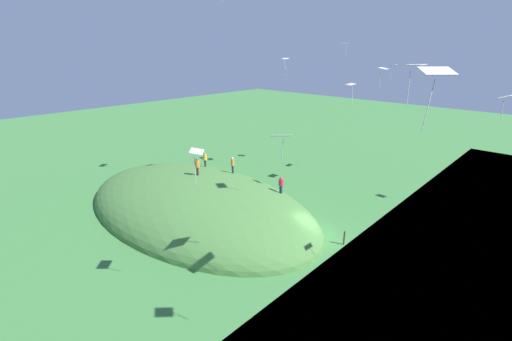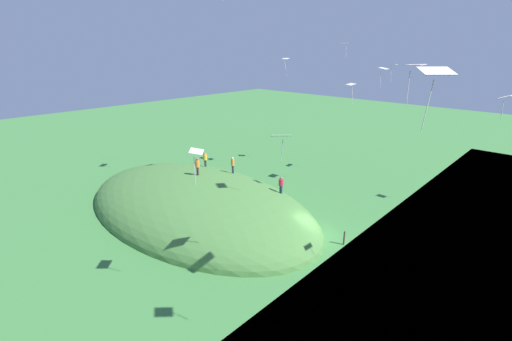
{
  "view_description": "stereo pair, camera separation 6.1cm",
  "coord_description": "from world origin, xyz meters",
  "px_view_note": "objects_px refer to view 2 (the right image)",
  "views": [
    {
      "loc": [
        -14.31,
        22.69,
        15.09
      ],
      "look_at": [
        5.48,
        1.34,
        4.94
      ],
      "focal_mm": 24.77,
      "sensor_mm": 36.0,
      "label": 1
    },
    {
      "loc": [
        -14.36,
        22.65,
        15.09
      ],
      "look_at": [
        5.48,
        1.34,
        4.94
      ],
      "focal_mm": 24.77,
      "sensor_mm": 36.0,
      "label": 2
    }
  ],
  "objects_px": {
    "kite_2": "(393,66)",
    "kite_4": "(383,69)",
    "kite_10": "(345,44)",
    "kite_11": "(436,74)",
    "kite_7": "(505,98)",
    "kite_9": "(351,86)",
    "kite_14": "(281,137)",
    "mooring_post": "(344,238)",
    "person_with_child": "(205,158)",
    "kite_6": "(196,153)",
    "person_on_hilltop": "(281,183)",
    "kite_12": "(285,60)",
    "person_watching_kites": "(233,163)",
    "kite_1": "(415,67)",
    "person_near_shore": "(197,164)"
  },
  "relations": [
    {
      "from": "kite_2",
      "to": "kite_4",
      "type": "height_order",
      "value": "kite_2"
    },
    {
      "from": "kite_10",
      "to": "kite_12",
      "type": "relative_size",
      "value": 0.82
    },
    {
      "from": "person_near_shore",
      "to": "kite_1",
      "type": "xyz_separation_m",
      "value": [
        -20.68,
        2.94,
        10.1
      ]
    },
    {
      "from": "person_watching_kites",
      "to": "kite_1",
      "type": "distance_m",
      "value": 23.38
    },
    {
      "from": "person_watching_kites",
      "to": "kite_10",
      "type": "xyz_separation_m",
      "value": [
        -3.13,
        -15.86,
        11.9
      ]
    },
    {
      "from": "person_near_shore",
      "to": "kite_7",
      "type": "relative_size",
      "value": 1.37
    },
    {
      "from": "kite_14",
      "to": "kite_2",
      "type": "bearing_deg",
      "value": -80.51
    },
    {
      "from": "person_near_shore",
      "to": "kite_12",
      "type": "relative_size",
      "value": 0.88
    },
    {
      "from": "kite_4",
      "to": "kite_2",
      "type": "bearing_deg",
      "value": -77.78
    },
    {
      "from": "kite_11",
      "to": "kite_14",
      "type": "relative_size",
      "value": 1.27
    },
    {
      "from": "person_near_shore",
      "to": "kite_9",
      "type": "height_order",
      "value": "kite_9"
    },
    {
      "from": "kite_10",
      "to": "kite_14",
      "type": "xyz_separation_m",
      "value": [
        -10.11,
        24.34,
        -5.33
      ]
    },
    {
      "from": "kite_14",
      "to": "kite_11",
      "type": "bearing_deg",
      "value": 164.51
    },
    {
      "from": "person_near_shore",
      "to": "person_on_hilltop",
      "type": "distance_m",
      "value": 8.52
    },
    {
      "from": "kite_7",
      "to": "mooring_post",
      "type": "xyz_separation_m",
      "value": [
        8.6,
        0.03,
        -11.94
      ]
    },
    {
      "from": "person_with_child",
      "to": "person_watching_kites",
      "type": "distance_m",
      "value": 3.87
    },
    {
      "from": "kite_12",
      "to": "mooring_post",
      "type": "distance_m",
      "value": 23.42
    },
    {
      "from": "person_near_shore",
      "to": "kite_11",
      "type": "bearing_deg",
      "value": -19.04
    },
    {
      "from": "kite_4",
      "to": "kite_7",
      "type": "height_order",
      "value": "kite_4"
    },
    {
      "from": "kite_1",
      "to": "kite_2",
      "type": "relative_size",
      "value": 0.98
    },
    {
      "from": "person_on_hilltop",
      "to": "kite_12",
      "type": "distance_m",
      "value": 16.85
    },
    {
      "from": "kite_6",
      "to": "kite_10",
      "type": "distance_m",
      "value": 29.95
    },
    {
      "from": "person_with_child",
      "to": "kite_14",
      "type": "height_order",
      "value": "kite_14"
    },
    {
      "from": "kite_1",
      "to": "person_on_hilltop",
      "type": "bearing_deg",
      "value": -27.96
    },
    {
      "from": "person_with_child",
      "to": "kite_6",
      "type": "height_order",
      "value": "kite_6"
    },
    {
      "from": "kite_10",
      "to": "kite_6",
      "type": "bearing_deg",
      "value": 104.49
    },
    {
      "from": "kite_7",
      "to": "kite_10",
      "type": "relative_size",
      "value": 0.78
    },
    {
      "from": "kite_2",
      "to": "kite_14",
      "type": "xyz_separation_m",
      "value": [
        -4.14,
        24.79,
        -2.96
      ]
    },
    {
      "from": "kite_2",
      "to": "mooring_post",
      "type": "relative_size",
      "value": 1.57
    },
    {
      "from": "person_watching_kites",
      "to": "kite_4",
      "type": "xyz_separation_m",
      "value": [
        -10.12,
        -11.57,
        9.43
      ]
    },
    {
      "from": "person_on_hilltop",
      "to": "kite_11",
      "type": "relative_size",
      "value": 0.74
    },
    {
      "from": "mooring_post",
      "to": "person_with_child",
      "type": "bearing_deg",
      "value": -1.27
    },
    {
      "from": "kite_4",
      "to": "kite_11",
      "type": "height_order",
      "value": "kite_11"
    },
    {
      "from": "kite_9",
      "to": "kite_12",
      "type": "xyz_separation_m",
      "value": [
        11.64,
        -5.14,
        1.83
      ]
    },
    {
      "from": "kite_9",
      "to": "kite_6",
      "type": "bearing_deg",
      "value": 91.45
    },
    {
      "from": "kite_2",
      "to": "kite_6",
      "type": "relative_size",
      "value": 0.93
    },
    {
      "from": "person_near_shore",
      "to": "person_watching_kites",
      "type": "relative_size",
      "value": 1.0
    },
    {
      "from": "kite_1",
      "to": "kite_10",
      "type": "distance_m",
      "value": 28.08
    },
    {
      "from": "kite_4",
      "to": "kite_10",
      "type": "relative_size",
      "value": 1.23
    },
    {
      "from": "kite_10",
      "to": "kite_11",
      "type": "relative_size",
      "value": 0.74
    },
    {
      "from": "person_with_child",
      "to": "kite_12",
      "type": "xyz_separation_m",
      "value": [
        -2.19,
        -11.14,
        10.19
      ]
    },
    {
      "from": "kite_1",
      "to": "kite_10",
      "type": "relative_size",
      "value": 1.12
    },
    {
      "from": "person_near_shore",
      "to": "kite_10",
      "type": "distance_m",
      "value": 23.11
    },
    {
      "from": "kite_2",
      "to": "kite_14",
      "type": "height_order",
      "value": "kite_2"
    },
    {
      "from": "person_with_child",
      "to": "kite_10",
      "type": "distance_m",
      "value": 21.53
    },
    {
      "from": "kite_7",
      "to": "kite_9",
      "type": "relative_size",
      "value": 0.7
    },
    {
      "from": "kite_6",
      "to": "kite_11",
      "type": "xyz_separation_m",
      "value": [
        -11.4,
        -1.67,
        4.73
      ]
    },
    {
      "from": "kite_6",
      "to": "person_on_hilltop",
      "type": "bearing_deg",
      "value": -72.2
    },
    {
      "from": "kite_11",
      "to": "mooring_post",
      "type": "height_order",
      "value": "kite_11"
    },
    {
      "from": "kite_11",
      "to": "person_near_shore",
      "type": "bearing_deg",
      "value": -17.1
    }
  ]
}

